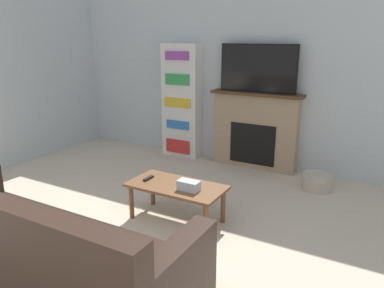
% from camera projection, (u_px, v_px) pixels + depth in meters
% --- Properties ---
extents(wall_back, '(6.88, 0.06, 2.70)m').
position_uv_depth(wall_back, '(245.00, 74.00, 5.51)').
color(wall_back, silver).
rests_on(wall_back, ground_plane).
extents(fireplace, '(1.34, 0.28, 1.12)m').
position_uv_depth(fireplace, '(255.00, 130.00, 5.49)').
color(fireplace, tan).
rests_on(fireplace, ground_plane).
extents(tv, '(1.12, 0.03, 0.67)m').
position_uv_depth(tv, '(258.00, 68.00, 5.22)').
color(tv, black).
rests_on(tv, fireplace).
extents(couch, '(2.43, 0.88, 0.95)m').
position_uv_depth(couch, '(37.00, 260.00, 2.74)').
color(couch, black).
rests_on(couch, ground_plane).
extents(coffee_table, '(1.02, 0.51, 0.40)m').
position_uv_depth(coffee_table, '(177.00, 190.00, 3.91)').
color(coffee_table, brown).
rests_on(coffee_table, ground_plane).
extents(tissue_box, '(0.22, 0.12, 0.10)m').
position_uv_depth(tissue_box, '(189.00, 185.00, 3.75)').
color(tissue_box, silver).
rests_on(tissue_box, coffee_table).
extents(remote_control, '(0.04, 0.15, 0.02)m').
position_uv_depth(remote_control, '(148.00, 178.00, 4.05)').
color(remote_control, black).
rests_on(remote_control, coffee_table).
extents(bookshelf, '(0.62, 0.29, 1.79)m').
position_uv_depth(bookshelf, '(182.00, 101.00, 5.96)').
color(bookshelf, white).
rests_on(bookshelf, ground_plane).
extents(storage_basket, '(0.37, 0.37, 0.20)m').
position_uv_depth(storage_basket, '(317.00, 182.00, 4.79)').
color(storage_basket, '#BCB29E').
rests_on(storage_basket, ground_plane).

